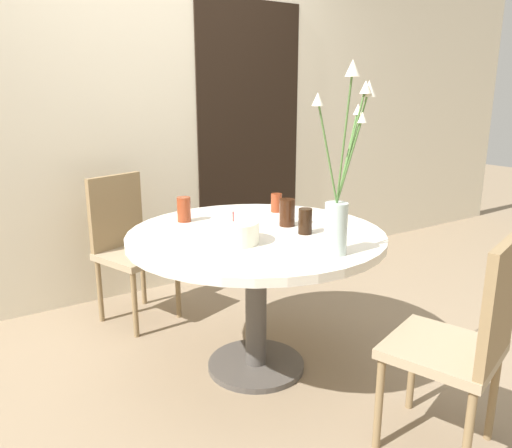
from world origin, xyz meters
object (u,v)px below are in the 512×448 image
(chair_right_flank, at_px, (465,336))
(drink_glass_3, at_px, (287,213))
(drink_glass_1, at_px, (184,209))
(flower_vase, at_px, (341,191))
(drink_glass_2, at_px, (305,221))
(birthday_cake, at_px, (233,232))
(chair_left_flank, at_px, (128,240))
(side_plate, at_px, (326,218))
(drink_glass_0, at_px, (276,203))

(chair_right_flank, relative_size, drink_glass_3, 6.53)
(chair_right_flank, relative_size, drink_glass_1, 6.94)
(flower_vase, height_order, drink_glass_2, flower_vase)
(birthday_cake, xyz_separation_m, drink_glass_3, (0.38, 0.10, 0.02))
(birthday_cake, height_order, drink_glass_3, birthday_cake)
(birthday_cake, xyz_separation_m, drink_glass_2, (0.36, -0.06, 0.01))
(drink_glass_1, bearing_deg, drink_glass_3, -42.42)
(chair_right_flank, bearing_deg, birthday_cake, -78.38)
(birthday_cake, distance_m, drink_glass_1, 0.47)
(chair_left_flank, bearing_deg, flower_vase, -92.12)
(chair_left_flank, height_order, side_plate, chair_left_flank)
(chair_left_flank, xyz_separation_m, drink_glass_3, (0.52, -0.95, 0.30))
(chair_right_flank, relative_size, birthday_cake, 3.89)
(drink_glass_0, relative_size, drink_glass_3, 0.76)
(birthday_cake, bearing_deg, drink_glass_2, -9.72)
(chair_left_flank, distance_m, chair_right_flank, 2.02)
(side_plate, relative_size, drink_glass_2, 1.31)
(chair_left_flank, distance_m, drink_glass_2, 1.26)
(chair_right_flank, distance_m, drink_glass_3, 1.03)
(side_plate, height_order, drink_glass_0, drink_glass_0)
(chair_left_flank, bearing_deg, birthday_cake, -100.98)
(flower_vase, relative_size, drink_glass_2, 6.28)
(drink_glass_0, xyz_separation_m, drink_glass_2, (-0.15, -0.44, 0.01))
(side_plate, relative_size, drink_glass_3, 1.17)
(chair_left_flank, height_order, chair_right_flank, same)
(drink_glass_0, bearing_deg, chair_left_flank, 134.18)
(drink_glass_1, bearing_deg, drink_glass_0, -9.31)
(chair_right_flank, distance_m, flower_vase, 0.73)
(drink_glass_1, bearing_deg, chair_left_flank, 101.45)
(chair_right_flank, bearing_deg, flower_vase, -84.52)
(birthday_cake, distance_m, side_plate, 0.64)
(flower_vase, bearing_deg, chair_left_flank, 106.44)
(chair_right_flank, xyz_separation_m, drink_glass_0, (0.02, 1.25, 0.28))
(side_plate, xyz_separation_m, drink_glass_1, (-0.66, 0.38, 0.06))
(drink_glass_2, bearing_deg, chair_right_flank, -80.75)
(drink_glass_0, bearing_deg, drink_glass_3, -115.31)
(side_plate, bearing_deg, drink_glass_0, 113.20)
(chair_left_flank, xyz_separation_m, drink_glass_1, (0.12, -0.58, 0.29))
(flower_vase, xyz_separation_m, side_plate, (0.35, 0.48, -0.27))
(chair_left_flank, relative_size, drink_glass_0, 8.63)
(side_plate, distance_m, drink_glass_2, 0.32)
(drink_glass_1, height_order, drink_glass_3, drink_glass_3)
(chair_left_flank, distance_m, drink_glass_3, 1.12)
(chair_left_flank, xyz_separation_m, birthday_cake, (0.14, -1.05, 0.28))
(drink_glass_0, bearing_deg, birthday_cake, -143.21)
(birthday_cake, height_order, drink_glass_2, birthday_cake)
(flower_vase, bearing_deg, drink_glass_1, 109.71)
(birthday_cake, relative_size, drink_glass_3, 1.68)
(drink_glass_3, bearing_deg, drink_glass_1, 137.58)
(drink_glass_1, distance_m, drink_glass_3, 0.54)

